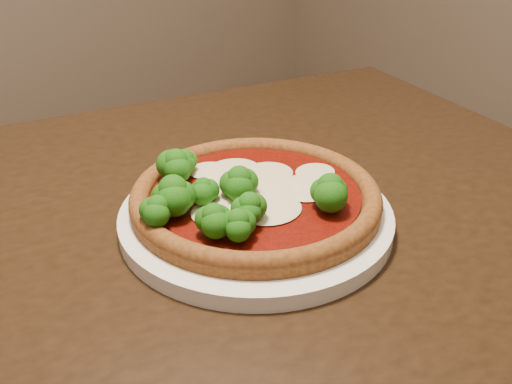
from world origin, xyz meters
TOP-DOWN VIEW (x-y plane):
  - dining_table at (0.19, 0.16)m, footprint 1.22×0.98m
  - plate at (0.26, 0.10)m, footprint 0.30×0.30m
  - pizza at (0.25, 0.11)m, footprint 0.28×0.28m

SIDE VIEW (x-z plane):
  - dining_table at x=0.19m, z-range 0.27..1.02m
  - plate at x=0.26m, z-range 0.75..0.77m
  - pizza at x=0.25m, z-range 0.75..0.82m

